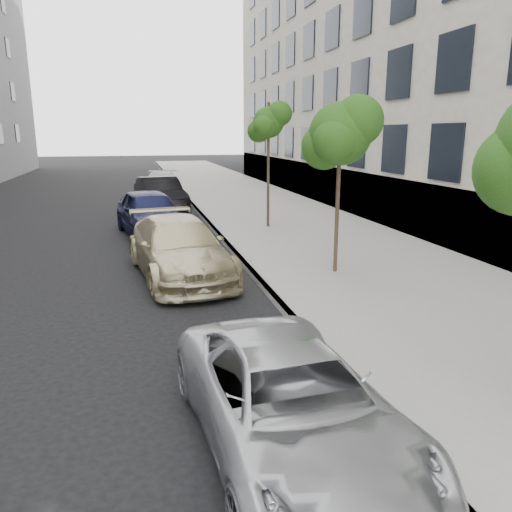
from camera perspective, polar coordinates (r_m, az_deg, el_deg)
name	(u,v)px	position (r m, az deg, el deg)	size (l,w,h in m)	color
sidewalk	(242,197)	(28.27, -1.56, 6.80)	(6.40, 72.00, 0.14)	gray
curb	(187,198)	(27.78, -7.91, 6.55)	(0.15, 72.00, 0.14)	#9E9B93
tree_mid	(341,134)	(12.43, 9.72, 13.62)	(1.82, 1.62, 4.31)	#38281C
tree_far	(269,123)	(18.58, 1.52, 14.99)	(1.51, 1.31, 4.54)	#38281C
minivan	(291,403)	(5.89, 3.98, -16.38)	(2.02, 4.39, 1.22)	silver
suv	(179,248)	(12.77, -8.83, 0.92)	(2.07, 5.08, 1.47)	#C3B58A
sedan_blue	(150,213)	(18.15, -12.02, 4.87)	(1.92, 4.77, 1.62)	#101335
sedan_black	(160,195)	(23.52, -10.89, 6.89)	(1.68, 4.81, 1.58)	black
sedan_rear	(161,185)	(28.95, -10.78, 8.00)	(1.98, 4.88, 1.42)	#A0A2A7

